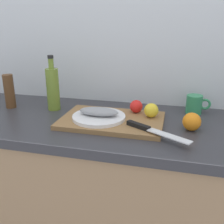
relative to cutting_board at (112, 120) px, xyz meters
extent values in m
cube|color=silver|center=(-0.03, 0.34, 0.34)|extent=(3.20, 0.05, 2.50)
cube|color=#9E7A56|center=(-0.03, 0.02, -0.48)|extent=(2.00, 0.58, 0.86)
cube|color=#333338|center=(-0.03, 0.02, -0.03)|extent=(2.00, 0.60, 0.04)
cube|color=olive|center=(0.00, 0.00, 0.00)|extent=(0.45, 0.30, 0.02)
cylinder|color=white|center=(-0.06, -0.02, 0.02)|extent=(0.24, 0.24, 0.01)
ellipsoid|color=gray|center=(-0.06, -0.02, 0.04)|extent=(0.18, 0.08, 0.04)
cube|color=silver|center=(0.26, -0.15, 0.02)|extent=(0.17, 0.12, 0.00)
cube|color=black|center=(0.13, -0.08, 0.02)|extent=(0.11, 0.07, 0.02)
sphere|color=yellow|center=(0.17, 0.06, 0.04)|extent=(0.06, 0.06, 0.06)
sphere|color=red|center=(0.09, 0.11, 0.04)|extent=(0.06, 0.06, 0.06)
cylinder|color=olive|center=(-0.34, 0.11, 0.10)|extent=(0.06, 0.06, 0.21)
cylinder|color=olive|center=(-0.34, 0.11, 0.23)|extent=(0.03, 0.03, 0.05)
cylinder|color=black|center=(-0.34, 0.11, 0.26)|extent=(0.03, 0.03, 0.02)
cylinder|color=#338C59|center=(0.36, 0.22, 0.04)|extent=(0.08, 0.08, 0.09)
torus|color=#338C59|center=(0.41, 0.22, 0.04)|extent=(0.06, 0.01, 0.06)
sphere|color=orange|center=(0.34, 0.00, 0.03)|extent=(0.08, 0.08, 0.08)
cylinder|color=brown|center=(-0.57, 0.08, 0.08)|extent=(0.05, 0.05, 0.18)
camera|label=1|loc=(0.27, -1.06, 0.42)|focal=41.60mm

